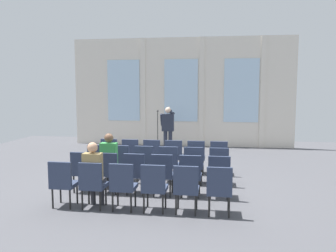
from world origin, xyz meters
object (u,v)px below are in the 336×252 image
object	(u,v)px
chair_r1_c2	(145,161)
audience_r2_c1	(110,160)
chair_r0_c0	(110,153)
chair_r3_c0	(63,181)
chair_r3_c4	(186,186)
chair_r1_c5	(219,164)
chair_r3_c3	(154,185)
chair_r0_c4	(196,155)
chair_r1_c0	(98,160)
chair_r2_c2	(135,171)
audience_r3_c1	(94,171)
chair_r2_c5	(219,174)
chair_r0_c2	(152,154)
chair_r1_c3	(169,162)
chair_r3_c1	(92,182)
chair_r0_c1	(131,153)
chair_r3_c2	(123,183)
chair_r1_c1	(121,161)
chair_r1_c4	(194,163)
chair_r0_c3	(174,154)
chair_r2_c1	(109,170)
chair_r2_c4	(190,173)
chair_r0_c5	(219,156)
chair_r2_c3	(163,172)
chair_r2_c0	(83,169)
chair_r3_c5	(219,188)
speaker	(168,127)
mic_stand	(158,143)

from	to	relation	value
chair_r1_c2	audience_r2_c1	bearing A→B (deg)	-123.58
chair_r0_c0	chair_r3_c0	xyz separation A→B (m)	(0.00, -2.99, 0.00)
chair_r1_c2	chair_r3_c4	xyz separation A→B (m)	(1.22, -1.99, 0.00)
chair_r1_c5	chair_r3_c3	world-z (taller)	same
chair_r0_c4	chair_r1_c0	xyz separation A→B (m)	(-2.44, -1.00, 0.00)
chair_r1_c0	chair_r2_c2	distance (m)	1.57
chair_r0_c4	audience_r3_c1	world-z (taller)	audience_r3_c1
chair_r1_c0	chair_r2_c5	size ratio (longest dim) A/B	1.00
chair_r0_c2	chair_r2_c5	xyz separation A→B (m)	(1.83, -1.99, 0.00)
chair_r0_c4	chair_r1_c3	bearing A→B (deg)	-121.42
chair_r1_c2	chair_r3_c1	world-z (taller)	same
chair_r0_c1	chair_r1_c2	bearing A→B (deg)	-58.58
chair_r3_c0	chair_r3_c2	world-z (taller)	same
chair_r0_c0	chair_r1_c1	bearing A→B (deg)	-58.58
chair_r1_c4	chair_r1_c2	bearing A→B (deg)	180.00
chair_r0_c3	chair_r3_c1	size ratio (longest dim) A/B	1.00
chair_r0_c4	chair_r3_c3	size ratio (longest dim) A/B	1.00
chair_r2_c1	chair_r1_c0	bearing A→B (deg)	121.42
chair_r0_c4	chair_r2_c4	distance (m)	1.99
chair_r2_c5	chair_r3_c1	bearing A→B (deg)	-157.74
chair_r1_c3	chair_r0_c5	bearing A→B (deg)	39.30
chair_r2_c3	chair_r3_c4	xyz separation A→B (m)	(0.61, -1.00, 0.00)
chair_r2_c0	chair_r2_c1	size ratio (longest dim) A/B	1.00
chair_r3_c3	chair_r3_c5	world-z (taller)	same
chair_r1_c3	chair_r2_c5	xyz separation A→B (m)	(1.22, -1.00, 0.00)
chair_r1_c2	chair_r3_c1	bearing A→B (deg)	-106.98
chair_r1_c2	chair_r2_c2	distance (m)	1.00
chair_r1_c1	audience_r2_c1	bearing A→B (deg)	-90.00
chair_r1_c2	chair_r2_c3	world-z (taller)	same
chair_r1_c3	chair_r1_c4	world-z (taller)	same
chair_r2_c1	chair_r3_c4	size ratio (longest dim) A/B	1.00
speaker	chair_r3_c5	bearing A→B (deg)	-72.74
chair_r0_c4	chair_r0_c3	bearing A→B (deg)	180.00
chair_r0_c3	chair_r0_c4	bearing A→B (deg)	0.00
mic_stand	chair_r0_c5	distance (m)	3.76
chair_r1_c4	chair_r1_c5	distance (m)	0.61
mic_stand	chair_r3_c3	bearing A→B (deg)	-80.60
chair_r2_c3	chair_r2_c4	world-z (taller)	same
chair_r2_c3	chair_r3_c3	size ratio (longest dim) A/B	1.00
chair_r1_c5	chair_r2_c2	distance (m)	2.08
chair_r1_c5	chair_r2_c0	distance (m)	3.20
chair_r1_c1	chair_r1_c3	world-z (taller)	same
chair_r2_c3	chair_r1_c3	bearing A→B (deg)	90.00
speaker	chair_r3_c3	world-z (taller)	speaker
chair_r3_c1	chair_r3_c4	world-z (taller)	same
audience_r2_c1	chair_r3_c4	xyz separation A→B (m)	(1.83, -1.08, -0.21)
chair_r2_c1	chair_r3_c2	distance (m)	1.17
chair_r0_c0	chair_r2_c5	world-z (taller)	same
speaker	chair_r1_c5	world-z (taller)	speaker
chair_r0_c4	chair_r3_c3	distance (m)	3.05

